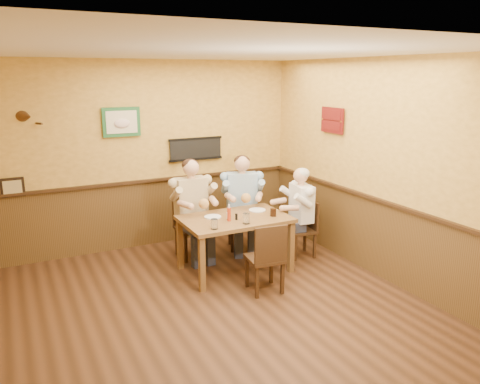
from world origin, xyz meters
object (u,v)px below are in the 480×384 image
(chair_near_side, at_px, (265,257))
(pepper_shaker, at_px, (236,217))
(water_glass_mid, at_px, (246,218))
(chair_back_right, at_px, (242,220))
(cola_tumbler, at_px, (273,212))
(dining_table, at_px, (235,224))
(hot_sauce_bottle, at_px, (229,214))
(chair_back_left, at_px, (192,227))
(diner_white_elder, at_px, (301,217))
(diner_tan_shirt, at_px, (191,214))
(chair_right_end, at_px, (301,229))
(salt_shaker, at_px, (228,215))
(diner_blue_polo, at_px, (242,207))
(water_glass_left, at_px, (214,224))

(chair_near_side, bearing_deg, pepper_shaker, -75.77)
(chair_near_side, xyz_separation_m, water_glass_mid, (-0.04, 0.40, 0.38))
(chair_back_right, bearing_deg, cola_tumbler, -69.83)
(dining_table, bearing_deg, cola_tumbler, -20.74)
(hot_sauce_bottle, bearing_deg, chair_near_side, -72.85)
(chair_back_left, distance_m, diner_white_elder, 1.58)
(chair_back_left, height_order, cola_tumbler, chair_back_left)
(dining_table, bearing_deg, diner_tan_shirt, 115.49)
(dining_table, relative_size, chair_right_end, 1.70)
(chair_back_right, relative_size, salt_shaker, 10.51)
(chair_back_right, relative_size, diner_blue_polo, 0.70)
(chair_back_right, height_order, diner_blue_polo, diner_blue_polo)
(diner_blue_polo, relative_size, pepper_shaker, 15.72)
(hot_sauce_bottle, bearing_deg, diner_white_elder, 6.71)
(water_glass_left, height_order, pepper_shaker, water_glass_left)
(chair_near_side, xyz_separation_m, diner_white_elder, (1.03, 0.75, 0.15))
(dining_table, xyz_separation_m, water_glass_left, (-0.44, -0.32, 0.16))
(salt_shaker, bearing_deg, diner_tan_shirt, 108.02)
(hot_sauce_bottle, bearing_deg, chair_right_end, 6.71)
(dining_table, height_order, hot_sauce_bottle, hot_sauce_bottle)
(water_glass_left, relative_size, cola_tumbler, 1.21)
(cola_tumbler, xyz_separation_m, hot_sauce_bottle, (-0.61, 0.08, 0.05))
(chair_near_side, xyz_separation_m, water_glass_left, (-0.49, 0.39, 0.37))
(cola_tumbler, bearing_deg, diner_tan_shirt, 132.42)
(dining_table, distance_m, chair_back_left, 0.82)
(cola_tumbler, bearing_deg, water_glass_left, -171.42)
(chair_near_side, distance_m, pepper_shaker, 0.70)
(diner_blue_polo, height_order, water_glass_mid, diner_blue_polo)
(chair_right_end, distance_m, hot_sauce_bottle, 1.30)
(salt_shaker, bearing_deg, water_glass_mid, -68.90)
(water_glass_left, height_order, cola_tumbler, water_glass_left)
(chair_right_end, bearing_deg, water_glass_mid, -64.92)
(chair_back_left, distance_m, diner_tan_shirt, 0.19)
(chair_back_right, xyz_separation_m, diner_white_elder, (0.61, -0.67, 0.14))
(diner_blue_polo, bearing_deg, chair_back_right, 0.00)
(diner_white_elder, relative_size, cola_tumbler, 11.14)
(diner_white_elder, bearing_deg, hot_sauce_bottle, -76.00)
(chair_back_left, bearing_deg, diner_white_elder, -27.51)
(diner_blue_polo, height_order, cola_tumbler, diner_blue_polo)
(water_glass_mid, xyz_separation_m, cola_tumbler, (0.47, 0.12, -0.01))
(diner_blue_polo, height_order, pepper_shaker, diner_blue_polo)
(diner_tan_shirt, height_order, salt_shaker, diner_tan_shirt)
(hot_sauce_bottle, bearing_deg, chair_back_right, 53.50)
(dining_table, xyz_separation_m, hot_sauce_bottle, (-0.14, -0.11, 0.19))
(chair_near_side, xyz_separation_m, diner_blue_polo, (0.42, 1.42, 0.20))
(chair_back_left, height_order, water_glass_mid, chair_back_left)
(chair_right_end, xyz_separation_m, diner_tan_shirt, (-1.42, 0.68, 0.24))
(dining_table, height_order, chair_right_end, chair_right_end)
(chair_back_right, height_order, water_glass_left, chair_back_right)
(chair_back_left, distance_m, cola_tumbler, 1.26)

